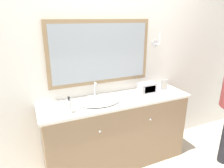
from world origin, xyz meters
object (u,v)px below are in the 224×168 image
Objects in this scene: sink_basin at (100,101)px; soap_bottle at (69,106)px; appliance_box at (147,88)px; picture_frame at (164,85)px.

sink_basin is 2.50× the size of soap_bottle.
sink_basin reaches higher than appliance_box.
picture_frame is (0.26, -0.00, 0.01)m from appliance_box.
appliance_box is at bearing 178.92° from picture_frame.
sink_basin is at bearing -174.72° from appliance_box.
soap_bottle is at bearing -172.47° from picture_frame.
appliance_box is 1.59× the size of picture_frame.
sink_basin is 2.07× the size of appliance_box.
picture_frame reaches higher than appliance_box.
sink_basin is 3.28× the size of picture_frame.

